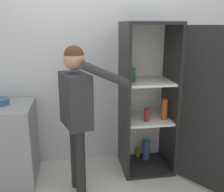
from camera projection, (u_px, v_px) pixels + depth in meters
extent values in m
cube|color=silver|center=(113.00, 62.00, 3.23)|extent=(7.00, 0.06, 2.55)
cube|color=black|center=(145.00, 165.00, 3.30)|extent=(0.59, 0.58, 0.04)
cube|color=black|center=(150.00, 23.00, 2.84)|extent=(0.59, 0.58, 0.04)
cube|color=white|center=(141.00, 93.00, 3.33)|extent=(0.59, 0.03, 1.69)
cube|color=black|center=(124.00, 100.00, 3.03)|extent=(0.04, 0.58, 1.69)
cube|color=black|center=(170.00, 98.00, 3.11)|extent=(0.03, 0.58, 1.69)
cube|color=white|center=(147.00, 119.00, 3.13)|extent=(0.52, 0.51, 0.02)
cube|color=white|center=(148.00, 82.00, 3.01)|extent=(0.52, 0.51, 0.02)
cube|color=black|center=(208.00, 111.00, 2.65)|extent=(0.37, 0.52, 1.69)
cylinder|color=maroon|center=(129.00, 72.00, 3.12)|extent=(0.07, 0.07, 0.16)
cylinder|color=#1E5123|center=(132.00, 75.00, 2.92)|extent=(0.08, 0.08, 0.16)
cylinder|color=#9E4C19|center=(164.00, 109.00, 3.06)|extent=(0.08, 0.08, 0.25)
cylinder|color=maroon|center=(146.00, 115.00, 3.00)|extent=(0.06, 0.06, 0.16)
cylinder|color=#B78C1E|center=(138.00, 152.00, 3.46)|extent=(0.05, 0.05, 0.12)
cylinder|color=teal|center=(146.00, 150.00, 3.38)|extent=(0.09, 0.09, 0.25)
cylinder|color=#262628|center=(75.00, 155.00, 2.80)|extent=(0.10, 0.10, 0.75)
cylinder|color=#262628|center=(80.00, 162.00, 2.66)|extent=(0.10, 0.10, 0.75)
cube|color=#2D2D33|center=(76.00, 100.00, 2.56)|extent=(0.33, 0.45, 0.53)
sphere|color=tan|center=(74.00, 59.00, 2.45)|extent=(0.21, 0.21, 0.21)
sphere|color=#4C2D19|center=(74.00, 55.00, 2.44)|extent=(0.19, 0.19, 0.19)
cylinder|color=#2D2D33|center=(69.00, 97.00, 2.76)|extent=(0.08, 0.08, 0.50)
cylinder|color=#2D2D33|center=(106.00, 75.00, 2.38)|extent=(0.49, 0.22, 0.28)
cube|color=gray|center=(4.00, 143.00, 2.91)|extent=(0.67, 0.63, 0.89)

